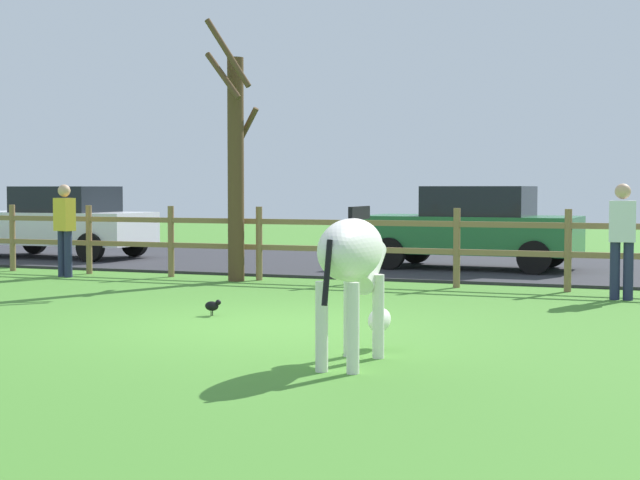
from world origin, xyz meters
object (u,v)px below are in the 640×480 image
visitor_left_of_tree (65,226)px  parked_car_green (473,227)px  crow_on_grass (213,306)px  parked_car_white (62,221)px  visitor_right_of_tree (622,236)px  zebra (354,261)px  bare_tree (235,162)px

visitor_left_of_tree → parked_car_green: bearing=30.7°
crow_on_grass → parked_car_white: (-7.47, 7.21, 0.72)m
parked_car_green → visitor_right_of_tree: bearing=-53.0°
visitor_left_of_tree → visitor_right_of_tree: (9.46, -0.13, 0.00)m
crow_on_grass → zebra: bearing=-42.1°
parked_car_green → parked_car_white: bearing=-177.7°
bare_tree → visitor_left_of_tree: bearing=-172.3°
parked_car_white → visitor_right_of_tree: visitor_right_of_tree is taller
bare_tree → visitor_left_of_tree: bare_tree is taller
bare_tree → parked_car_green: bare_tree is taller
zebra → visitor_left_of_tree: (-7.58, 6.19, -0.02)m
zebra → parked_car_white: size_ratio=0.48×
parked_car_green → visitor_right_of_tree: size_ratio=2.47×
parked_car_white → visitor_right_of_tree: (12.05, -3.61, 0.06)m
crow_on_grass → parked_car_green: size_ratio=0.05×
crow_on_grass → parked_car_white: size_ratio=0.05×
bare_tree → parked_car_white: bearing=152.0°
parked_car_white → visitor_left_of_tree: size_ratio=2.44×
parked_car_green → visitor_right_of_tree: visitor_right_of_tree is taller
bare_tree → crow_on_grass: bare_tree is taller
bare_tree → zebra: bare_tree is taller
crow_on_grass → visitor_right_of_tree: visitor_right_of_tree is taller
visitor_left_of_tree → crow_on_grass: bearing=-37.5°
zebra → crow_on_grass: (-2.70, 2.45, -0.80)m
crow_on_grass → parked_car_green: (1.58, 7.58, 0.72)m
crow_on_grass → visitor_right_of_tree: 5.88m
parked_car_green → visitor_left_of_tree: 7.52m
parked_car_white → bare_tree: bearing=-28.0°
crow_on_grass → visitor_right_of_tree: bearing=38.2°
bare_tree → parked_car_green: 4.90m
bare_tree → visitor_right_of_tree: bare_tree is taller
bare_tree → crow_on_grass: (1.73, -4.16, -1.89)m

